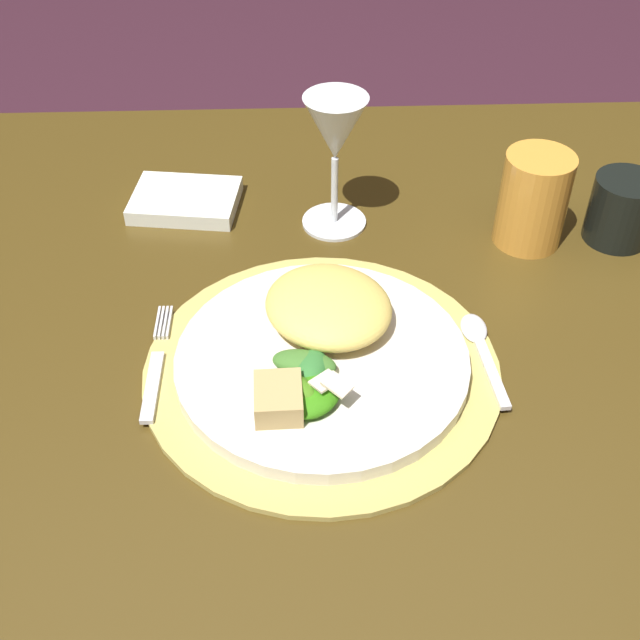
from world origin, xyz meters
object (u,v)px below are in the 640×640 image
amber_tumbler (533,200)px  dark_tumbler (622,210)px  dining_table (310,412)px  fork (156,366)px  spoon (480,343)px  napkin (185,200)px  dinner_plate (322,361)px  wine_glass (335,135)px

amber_tumbler → dark_tumbler: bearing=0.2°
dining_table → fork: 0.21m
spoon → napkin: bearing=140.0°
dining_table → napkin: (-0.14, 0.22, 0.14)m
spoon → dark_tumbler: (0.19, 0.18, 0.03)m
napkin → amber_tumbler: size_ratio=1.15×
napkin → dinner_plate: bearing=-61.6°
wine_glass → fork: bearing=-127.2°
dinner_plate → amber_tumbler: amber_tumbler is taller
spoon → dark_tumbler: size_ratio=1.69×
dinner_plate → napkin: bearing=118.4°
dining_table → amber_tumbler: amber_tumbler is taller
spoon → amber_tumbler: (0.09, 0.18, 0.05)m
dining_table → wine_glass: 0.30m
wine_glass → dark_tumbler: wine_glass is taller
wine_glass → amber_tumbler: 0.23m
dinner_plate → wine_glass: size_ratio=1.73×
fork → amber_tumbler: (0.39, 0.20, 0.05)m
napkin → dark_tumbler: 0.50m
spoon → wine_glass: (-0.13, 0.22, 0.11)m
dining_table → spoon: (0.16, -0.04, 0.14)m
fork → wine_glass: (0.18, 0.24, 0.11)m
napkin → amber_tumbler: 0.40m
dinner_plate → spoon: (0.15, 0.02, -0.01)m
fork → dinner_plate: bearing=-1.3°
napkin → dining_table: bearing=-56.7°
dining_table → dark_tumbler: size_ratio=17.48×
dinner_plate → napkin: 0.32m
dinner_plate → fork: dinner_plate is taller
spoon → wine_glass: size_ratio=0.81×
dining_table → spoon: spoon is taller
amber_tumbler → dark_tumbler: 0.10m
amber_tumbler → napkin: bearing=168.4°
dinner_plate → napkin: (-0.15, 0.28, -0.00)m
spoon → napkin: 0.40m
dining_table → napkin: size_ratio=10.78×
spoon → fork: bearing=-176.2°
amber_tumbler → dining_table: bearing=-151.4°
dining_table → spoon: size_ratio=10.37×
spoon → amber_tumbler: 0.20m
fork → spoon: spoon is taller
dinner_plate → napkin: size_ratio=2.24×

